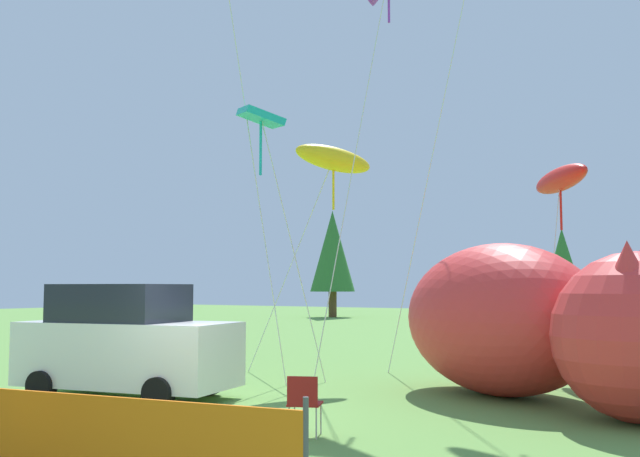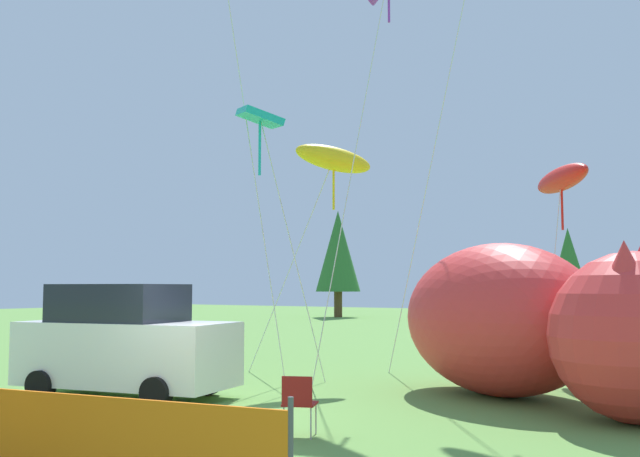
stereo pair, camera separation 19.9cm
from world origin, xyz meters
The scene contains 9 objects.
ground_plane centered at (0.00, 0.00, 0.00)m, with size 120.00×120.00×0.00m, color #609342.
parked_car centered at (-2.40, 1.15, 1.09)m, with size 4.63×2.72×2.27m.
folding_chair centered at (2.75, 0.00, 0.55)m, with size 0.63×0.63×0.90m.
inflatable_cat centered at (4.62, 5.11, 1.44)m, with size 7.17×5.56×3.11m.
kite_teal_diamond centered at (-0.81, 3.48, 5.86)m, with size 1.24×2.51×6.22m.
kite_yellow_hero centered at (-0.75, 6.33, 5.44)m, with size 3.20×2.18×5.98m.
kite_red_lizard centered at (4.00, 9.67, 4.94)m, with size 2.39×3.87×5.33m.
horizon_tree_west centered at (-19.91, 36.38, 4.91)m, with size 3.35×3.35×8.00m.
horizon_tree_mid centered at (-3.28, 37.49, 3.67)m, with size 2.51×2.51×5.99m.
Camera 2 is at (8.99, -8.64, 2.20)m, focal length 40.00 mm.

